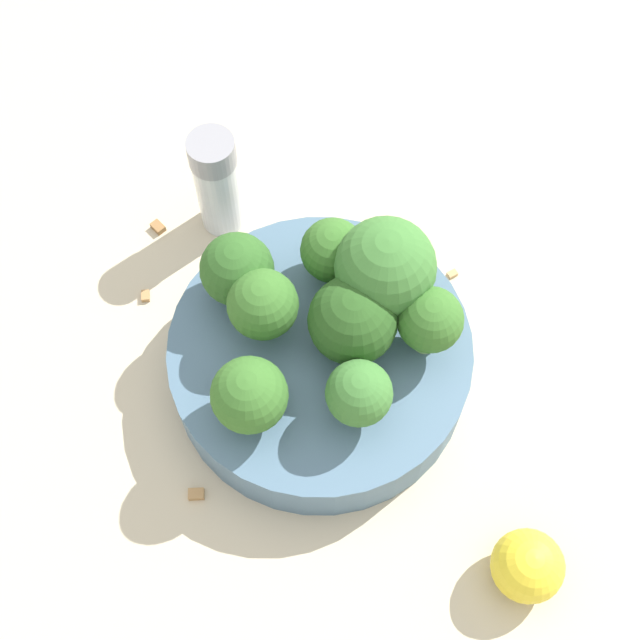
{
  "coord_description": "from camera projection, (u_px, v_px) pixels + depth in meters",
  "views": [
    {
      "loc": [
        0.1,
        0.19,
        0.51
      ],
      "look_at": [
        0.0,
        0.0,
        0.07
      ],
      "focal_mm": 50.0,
      "sensor_mm": 36.0,
      "label": 1
    }
  ],
  "objects": [
    {
      "name": "broccoli_floret_2",
      "position": [
        353.0,
        321.0,
        0.5
      ],
      "size": [
        0.05,
        0.05,
        0.05
      ],
      "color": "#7A9E5B",
      "rests_on": "bowl"
    },
    {
      "name": "broccoli_floret_7",
      "position": [
        430.0,
        321.0,
        0.49
      ],
      "size": [
        0.04,
        0.04,
        0.05
      ],
      "color": "#8EB770",
      "rests_on": "bowl"
    },
    {
      "name": "lemon_wedge",
      "position": [
        527.0,
        566.0,
        0.48
      ],
      "size": [
        0.04,
        0.04,
        0.04
      ],
      "primitive_type": "sphere",
      "color": "yellow",
      "rests_on": "ground_plane"
    },
    {
      "name": "broccoli_floret_3",
      "position": [
        237.0,
        270.0,
        0.51
      ],
      "size": [
        0.04,
        0.04,
        0.05
      ],
      "color": "#8EB770",
      "rests_on": "bowl"
    },
    {
      "name": "ground_plane",
      "position": [
        320.0,
        373.0,
        0.55
      ],
      "size": [
        3.0,
        3.0,
        0.0
      ],
      "primitive_type": "plane",
      "color": "beige"
    },
    {
      "name": "almond_crumb_0",
      "position": [
        453.0,
        273.0,
        0.58
      ],
      "size": [
        0.01,
        0.0,
        0.01
      ],
      "primitive_type": "cube",
      "rotation": [
        0.0,
        0.0,
        0.03
      ],
      "color": "tan",
      "rests_on": "ground_plane"
    },
    {
      "name": "almond_crumb_3",
      "position": [
        196.0,
        493.0,
        0.52
      ],
      "size": [
        0.01,
        0.01,
        0.01
      ],
      "primitive_type": "cube",
      "rotation": [
        0.0,
        0.0,
        2.7
      ],
      "color": "#AD7F4C",
      "rests_on": "ground_plane"
    },
    {
      "name": "broccoli_floret_1",
      "position": [
        249.0,
        396.0,
        0.48
      ],
      "size": [
        0.04,
        0.04,
        0.05
      ],
      "color": "#8EB770",
      "rests_on": "bowl"
    },
    {
      "name": "broccoli_floret_4",
      "position": [
        263.0,
        306.0,
        0.5
      ],
      "size": [
        0.04,
        0.04,
        0.05
      ],
      "color": "#8EB770",
      "rests_on": "bowl"
    },
    {
      "name": "bowl",
      "position": [
        320.0,
        360.0,
        0.54
      ],
      "size": [
        0.18,
        0.18,
        0.04
      ],
      "primitive_type": "cylinder",
      "color": "slate",
      "rests_on": "ground_plane"
    },
    {
      "name": "broccoli_floret_6",
      "position": [
        333.0,
        251.0,
        0.52
      ],
      "size": [
        0.04,
        0.04,
        0.04
      ],
      "color": "#7A9E5B",
      "rests_on": "bowl"
    },
    {
      "name": "almond_crumb_1",
      "position": [
        409.0,
        247.0,
        0.59
      ],
      "size": [
        0.01,
        0.01,
        0.01
      ],
      "primitive_type": "cube",
      "rotation": [
        0.0,
        0.0,
        1.04
      ],
      "color": "olive",
      "rests_on": "ground_plane"
    },
    {
      "name": "broccoli_floret_0",
      "position": [
        385.0,
        268.0,
        0.5
      ],
      "size": [
        0.06,
        0.06,
        0.07
      ],
      "color": "#7A9E5B",
      "rests_on": "bowl"
    },
    {
      "name": "almond_crumb_2",
      "position": [
        157.0,
        225.0,
        0.6
      ],
      "size": [
        0.01,
        0.01,
        0.01
      ],
      "primitive_type": "cube",
      "rotation": [
        0.0,
        0.0,
        1.84
      ],
      "color": "olive",
      "rests_on": "ground_plane"
    },
    {
      "name": "almond_crumb_4",
      "position": [
        145.0,
        295.0,
        0.58
      ],
      "size": [
        0.01,
        0.01,
        0.01
      ],
      "primitive_type": "cube",
      "rotation": [
        0.0,
        0.0,
        1.18
      ],
      "color": "#AD7F4C",
      "rests_on": "ground_plane"
    },
    {
      "name": "broccoli_floret_5",
      "position": [
        360.0,
        393.0,
        0.48
      ],
      "size": [
        0.04,
        0.04,
        0.05
      ],
      "color": "#7A9E5B",
      "rests_on": "bowl"
    },
    {
      "name": "pepper_shaker",
      "position": [
        217.0,
        183.0,
        0.57
      ],
      "size": [
        0.03,
        0.03,
        0.08
      ],
      "color": "silver",
      "rests_on": "ground_plane"
    }
  ]
}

